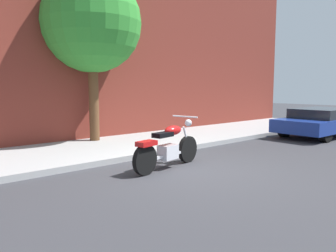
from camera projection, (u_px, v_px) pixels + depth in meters
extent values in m
plane|color=#38383D|center=(191.00, 170.00, 7.22)|extent=(60.00, 60.00, 0.00)
cube|color=#A8A8A8|center=(113.00, 147.00, 9.57)|extent=(22.42, 3.17, 0.14)
cube|color=maroon|center=(80.00, 22.00, 10.49)|extent=(22.42, 0.50, 7.77)
cylinder|color=black|center=(188.00, 149.00, 7.91)|extent=(0.64, 0.22, 0.63)
cylinder|color=black|center=(145.00, 160.00, 6.73)|extent=(0.64, 0.22, 0.63)
cube|color=silver|center=(168.00, 152.00, 7.31)|extent=(0.48, 0.35, 0.32)
cube|color=silver|center=(168.00, 155.00, 7.32)|extent=(1.35, 0.31, 0.06)
ellipsoid|color=red|center=(173.00, 130.00, 7.40)|extent=(0.56, 0.34, 0.22)
cube|color=black|center=(163.00, 135.00, 7.13)|extent=(0.51, 0.32, 0.10)
cube|color=red|center=(146.00, 143.00, 6.73)|extent=(0.47, 0.31, 0.10)
cylinder|color=silver|center=(186.00, 138.00, 7.83)|extent=(0.28, 0.10, 0.58)
cylinder|color=silver|center=(185.00, 117.00, 7.72)|extent=(0.15, 0.70, 0.04)
sphere|color=silver|center=(188.00, 123.00, 7.85)|extent=(0.17, 0.17, 0.17)
cylinder|color=silver|center=(155.00, 157.00, 7.23)|extent=(0.80, 0.23, 0.09)
cylinder|color=black|center=(320.00, 123.00, 13.74)|extent=(0.64, 0.23, 0.64)
cylinder|color=black|center=(284.00, 128.00, 11.95)|extent=(0.64, 0.23, 0.64)
cylinder|color=black|center=(326.00, 133.00, 10.81)|extent=(0.64, 0.23, 0.64)
cube|color=navy|center=(323.00, 123.00, 12.26)|extent=(4.41, 1.87, 0.45)
cube|color=#1E2328|center=(322.00, 114.00, 12.15)|extent=(2.30, 1.61, 0.40)
cylinder|color=brown|center=(94.00, 98.00, 10.24)|extent=(0.30, 0.30, 2.92)
sphere|color=green|center=(92.00, 23.00, 9.97)|extent=(3.02, 3.02, 3.02)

